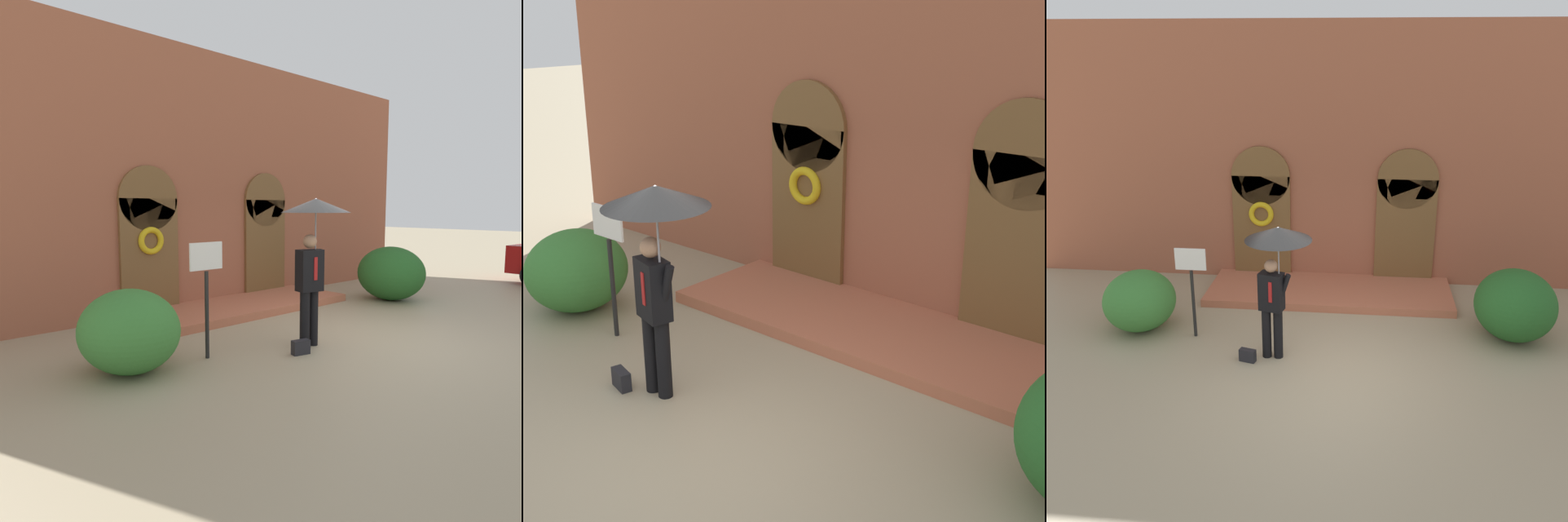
{
  "view_description": "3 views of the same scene",
  "coord_description": "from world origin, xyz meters",
  "views": [
    {
      "loc": [
        -6.25,
        -4.56,
        2.22
      ],
      "look_at": [
        -0.75,
        1.48,
        1.27
      ],
      "focal_mm": 32.0,
      "sensor_mm": 36.0,
      "label": 1
    },
    {
      "loc": [
        4.81,
        -4.19,
        4.04
      ],
      "look_at": [
        -0.24,
        1.77,
        1.27
      ],
      "focal_mm": 50.0,
      "sensor_mm": 36.0,
      "label": 2
    },
    {
      "loc": [
        0.75,
        -8.49,
        5.08
      ],
      "look_at": [
        -0.31,
        1.41,
        1.38
      ],
      "focal_mm": 40.0,
      "sensor_mm": 36.0,
      "label": 3
    }
  ],
  "objects": [
    {
      "name": "shrub_right",
      "position": [
        3.5,
        1.51,
        0.64
      ],
      "size": [
        1.46,
        1.64,
        1.29
      ],
      "primitive_type": "ellipsoid",
      "color": "#235B23",
      "rests_on": "ground"
    },
    {
      "name": "ground_plane",
      "position": [
        0.0,
        0.0,
        0.0
      ],
      "size": [
        80.0,
        80.0,
        0.0
      ],
      "primitive_type": "plane",
      "color": "tan"
    },
    {
      "name": "building_facade",
      "position": [
        -0.0,
        4.15,
        2.68
      ],
      "size": [
        14.0,
        2.3,
        5.6
      ],
      "color": "#9E563D",
      "rests_on": "ground"
    },
    {
      "name": "handbag",
      "position": [
        -1.19,
        0.1,
        0.11
      ],
      "size": [
        0.3,
        0.19,
        0.22
      ],
      "primitive_type": "cube",
      "rotation": [
        0.0,
        0.0,
        -0.26
      ],
      "color": "black",
      "rests_on": "ground"
    },
    {
      "name": "shrub_left",
      "position": [
        -3.46,
        1.13,
        0.57
      ],
      "size": [
        1.34,
        1.43,
        1.14
      ],
      "primitive_type": "ellipsoid",
      "color": "#387A33",
      "rests_on": "ground"
    },
    {
      "name": "sign_post",
      "position": [
        -2.34,
        0.91,
        1.16
      ],
      "size": [
        0.56,
        0.06,
        1.72
      ],
      "color": "black",
      "rests_on": "ground"
    },
    {
      "name": "person_with_umbrella",
      "position": [
        -0.69,
        0.3,
        1.91
      ],
      "size": [
        1.1,
        1.1,
        2.36
      ],
      "color": "black",
      "rests_on": "ground"
    }
  ]
}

